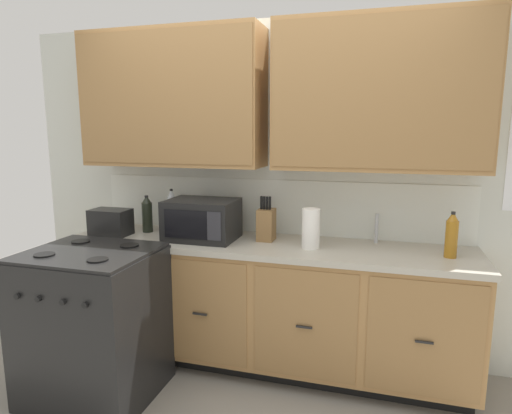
% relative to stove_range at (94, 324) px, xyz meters
% --- Properties ---
extents(ground_plane, '(8.00, 8.00, 0.00)m').
position_rel_stove_range_xyz_m(ground_plane, '(0.93, 0.33, -0.47)').
color(ground_plane, gray).
extents(wall_unit, '(3.96, 0.40, 2.42)m').
position_rel_stove_range_xyz_m(wall_unit, '(0.93, 0.83, 1.17)').
color(wall_unit, silver).
rests_on(wall_unit, ground_plane).
extents(counter_run, '(2.79, 0.64, 0.90)m').
position_rel_stove_range_xyz_m(counter_run, '(0.93, 0.63, -0.01)').
color(counter_run, black).
rests_on(counter_run, ground_plane).
extents(stove_range, '(0.76, 0.68, 0.95)m').
position_rel_stove_range_xyz_m(stove_range, '(0.00, 0.00, 0.00)').
color(stove_range, black).
rests_on(stove_range, ground_plane).
extents(microwave, '(0.48, 0.37, 0.28)m').
position_rel_stove_range_xyz_m(microwave, '(0.48, 0.61, 0.57)').
color(microwave, black).
rests_on(microwave, counter_run).
extents(toaster, '(0.28, 0.18, 0.19)m').
position_rel_stove_range_xyz_m(toaster, '(-0.21, 0.53, 0.53)').
color(toaster, black).
rests_on(toaster, counter_run).
extents(knife_block, '(0.11, 0.14, 0.31)m').
position_rel_stove_range_xyz_m(knife_block, '(0.92, 0.70, 0.54)').
color(knife_block, olive).
rests_on(knife_block, counter_run).
extents(sink_faucet, '(0.02, 0.02, 0.20)m').
position_rel_stove_range_xyz_m(sink_faucet, '(1.66, 0.84, 0.53)').
color(sink_faucet, '#B2B5BA').
rests_on(sink_faucet, counter_run).
extents(paper_towel_roll, '(0.12, 0.12, 0.26)m').
position_rel_stove_range_xyz_m(paper_towel_roll, '(1.26, 0.58, 0.56)').
color(paper_towel_roll, white).
rests_on(paper_towel_roll, counter_run).
extents(bottle_amber, '(0.07, 0.07, 0.28)m').
position_rel_stove_range_xyz_m(bottle_amber, '(2.10, 0.61, 0.57)').
color(bottle_amber, '#9E6619').
rests_on(bottle_amber, counter_run).
extents(bottle_clear, '(0.06, 0.06, 0.32)m').
position_rel_stove_range_xyz_m(bottle_clear, '(0.16, 0.79, 0.59)').
color(bottle_clear, silver).
rests_on(bottle_clear, counter_run).
extents(bottle_dark, '(0.08, 0.08, 0.28)m').
position_rel_stove_range_xyz_m(bottle_dark, '(-0.00, 0.70, 0.57)').
color(bottle_dark, black).
rests_on(bottle_dark, counter_run).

